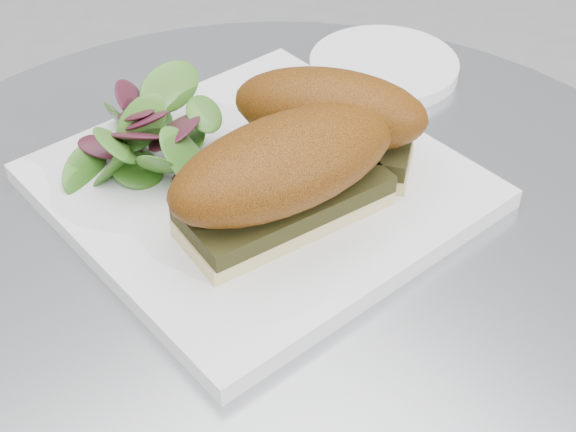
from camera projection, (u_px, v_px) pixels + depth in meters
name	position (u px, v px, depth m)	size (l,w,h in m)	color
plate	(258.00, 186.00, 0.62)	(0.28, 0.28, 0.02)	white
sandwich_left	(285.00, 173.00, 0.55)	(0.18, 0.10, 0.08)	#DCC389
sandwich_right	(330.00, 119.00, 0.60)	(0.14, 0.16, 0.08)	#DCC389
salad	(146.00, 132.00, 0.62)	(0.11, 0.11, 0.05)	#51862C
saucer	(384.00, 66.00, 0.76)	(0.14, 0.14, 0.01)	white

